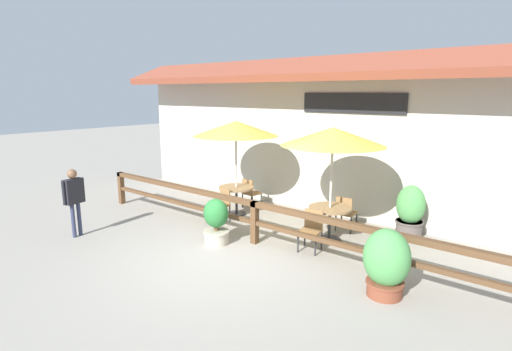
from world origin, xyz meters
TOP-DOWN VIEW (x-y plane):
  - ground_plane at (0.00, 0.00)m, footprint 60.00×60.00m
  - building_facade at (0.00, 4.10)m, footprint 14.28×1.49m
  - patio_railing at (0.00, 1.05)m, footprint 10.40×0.14m
  - patio_umbrella_near at (-1.75, 2.42)m, footprint 2.25×2.25m
  - dining_table_near at (-1.75, 2.42)m, footprint 0.95×0.95m
  - chair_near_streetside at (-1.67, 1.74)m, footprint 0.48×0.48m
  - chair_near_wallside at (-1.82, 3.09)m, footprint 0.44×0.44m
  - patio_umbrella_middle at (1.18, 2.26)m, footprint 2.25×2.25m
  - dining_table_middle at (1.18, 2.26)m, footprint 0.95×0.95m
  - chair_middle_streetside at (1.17, 1.50)m, footprint 0.49×0.49m
  - chair_middle_wallside at (1.18, 3.03)m, footprint 0.46×0.46m
  - potted_plant_small_flowering at (3.12, 0.58)m, footprint 0.76×0.68m
  - potted_plant_tall_tropical at (-0.64, 0.50)m, footprint 0.57×0.57m
  - potted_plant_entrance_palm at (2.52, 3.55)m, footprint 0.64×0.62m
  - pedestrian at (-3.47, -1.19)m, footprint 0.25×0.55m

SIDE VIEW (x-z plane):
  - ground_plane at x=0.00m, z-range 0.00..0.00m
  - chair_near_streetside at x=-1.67m, z-range 0.05..0.91m
  - chair_near_wallside at x=-1.82m, z-range 0.05..0.91m
  - chair_middle_streetside at x=1.17m, z-range 0.05..0.91m
  - chair_middle_wallside at x=1.18m, z-range 0.05..0.91m
  - potted_plant_tall_tropical at x=-0.64m, z-range 0.01..1.02m
  - potted_plant_small_flowering at x=3.12m, z-range 0.01..1.15m
  - potted_plant_entrance_palm at x=2.52m, z-range -0.01..1.22m
  - dining_table_near at x=-1.75m, z-range 0.23..1.00m
  - dining_table_middle at x=1.18m, z-range 0.23..1.00m
  - patio_railing at x=0.00m, z-range 0.22..1.17m
  - pedestrian at x=-3.47m, z-range 0.22..1.80m
  - building_facade at x=0.00m, z-range 0.05..4.28m
  - patio_umbrella_near at x=-1.75m, z-range 1.05..3.62m
  - patio_umbrella_middle at x=1.18m, z-range 1.05..3.62m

